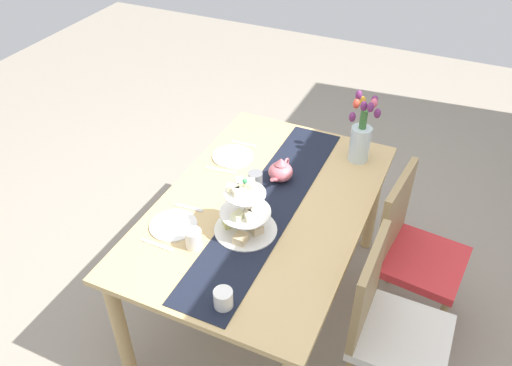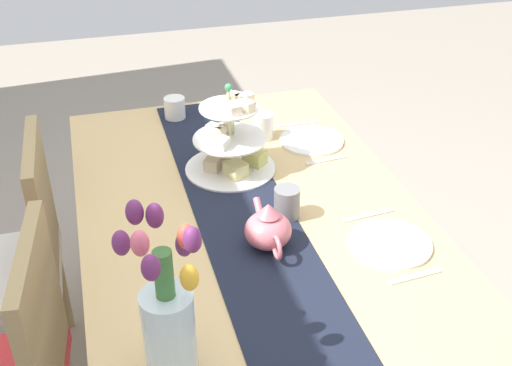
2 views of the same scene
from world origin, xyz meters
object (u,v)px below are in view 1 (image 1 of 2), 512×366
teapot (281,171)px  dinner_plate_left (233,156)px  tiered_cake_stand (244,215)px  cream_jug (223,299)px  fork_left (244,144)px  chair_left (411,247)px  fork_right (189,208)px  tulip_vase (361,136)px  mug_white_text (194,239)px  dinner_plate_right (173,225)px  dining_table (264,219)px  chair_right (388,322)px  knife_left (221,170)px  knife_right (157,245)px  mug_grey (255,180)px

teapot → dinner_plate_left: bearing=-104.5°
tiered_cake_stand → teapot: (-0.44, 0.00, -0.04)m
cream_jug → fork_left: size_ratio=0.57×
chair_left → fork_right: (0.45, -1.06, 0.25)m
tulip_vase → mug_white_text: 1.11m
teapot → dinner_plate_right: teapot is taller
dining_table → chair_right: chair_right is taller
cream_jug → dinner_plate_right: bearing=-126.6°
cream_jug → tulip_vase: bearing=170.2°
tiered_cake_stand → fork_right: bearing=-95.3°
cream_jug → knife_left: cream_jug is taller
fork_left → fork_right: same height
dining_table → knife_right: size_ratio=9.23×
chair_left → tiered_cake_stand: 0.94m
tiered_cake_stand → knife_right: tiered_cake_stand is taller
chair_right → dinner_plate_right: bearing=-86.3°
dining_table → fork_right: size_ratio=10.46×
tulip_vase → fork_right: (0.77, -0.65, -0.15)m
tulip_vase → fork_right: tulip_vase is taller
cream_jug → dinner_plate_left: cream_jug is taller
mug_white_text → teapot: bearing=165.0°
mug_white_text → fork_left: bearing=-169.4°
fork_right → mug_grey: bearing=140.4°
tiered_cake_stand → knife_left: (-0.38, -0.32, -0.09)m
dinner_plate_left → fork_right: (0.49, 0.00, -0.00)m
knife_right → mug_grey: (-0.57, 0.24, 0.05)m
cream_jug → knife_left: 0.93m
dining_table → mug_white_text: (0.41, -0.17, 0.15)m
chair_left → chair_right: bearing=-0.0°
mug_white_text → tiered_cake_stand: bearing=139.6°
dinner_plate_right → tulip_vase: bearing=144.3°
chair_right → teapot: bearing=-123.4°
dinner_plate_left → mug_white_text: (0.71, 0.16, 0.04)m
chair_right → fork_right: (-0.08, -1.06, 0.25)m
chair_left → dinner_plate_left: bearing=-92.1°
chair_left → mug_grey: bearing=-78.5°
fork_right → mug_white_text: (0.22, 0.16, 0.04)m
dining_table → tiered_cake_stand: (0.22, -0.00, 0.20)m
chair_right → tulip_vase: bearing=-154.2°
chair_left → tulip_vase: (-0.31, -0.41, 0.40)m
tiered_cake_stand → mug_grey: tiered_cake_stand is taller
fork_left → dinner_plate_right: 0.78m
chair_right → fork_left: (-0.71, -1.06, 0.25)m
tulip_vase → mug_white_text: size_ratio=4.24×
tiered_cake_stand → cream_jug: (0.44, 0.11, -0.05)m
fork_left → mug_white_text: mug_white_text is taller
cream_jug → mug_grey: 0.78m
fork_left → cream_jug: bearing=21.6°
dinner_plate_right → teapot: bearing=149.2°
tulip_vase → mug_grey: bearing=-41.0°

